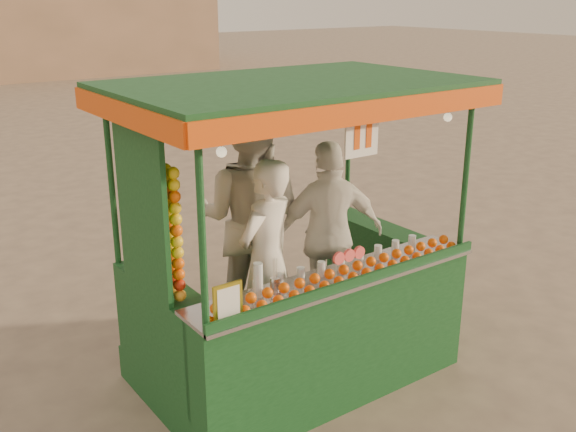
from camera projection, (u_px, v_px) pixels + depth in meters
ground at (295, 385)px, 5.41m from camera, size 90.00×90.00×0.00m
building_right at (85, 7)px, 26.94m from camera, size 9.00×6.00×5.00m
juice_cart at (294, 292)px, 5.26m from camera, size 2.68×1.73×2.43m
vendor_left at (267, 259)px, 5.13m from camera, size 0.68×0.55×1.60m
vendor_middle at (250, 218)px, 5.53m from camera, size 1.18×1.20×1.96m
vendor_right at (330, 235)px, 5.61m from camera, size 1.03×0.70×1.62m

